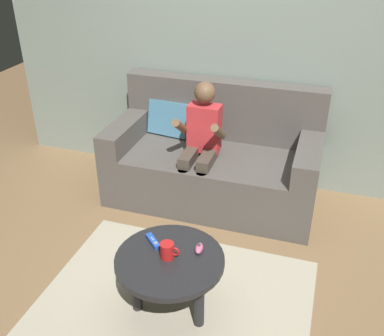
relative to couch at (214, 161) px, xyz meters
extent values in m
plane|color=olive|center=(0.09, -1.21, -0.32)|extent=(8.25, 8.25, 0.00)
cube|color=gray|center=(0.09, 0.39, 0.93)|extent=(4.12, 0.05, 2.50)
cube|color=#56514C|center=(0.01, -0.06, -0.11)|extent=(1.65, 0.80, 0.43)
cube|color=#56514C|center=(0.01, 0.26, 0.35)|extent=(1.65, 0.16, 0.49)
cube|color=#56514C|center=(-0.73, -0.06, 0.20)|extent=(0.18, 0.80, 0.19)
cube|color=#56514C|center=(0.74, -0.06, 0.20)|extent=(0.18, 0.80, 0.19)
cube|color=teal|center=(-0.44, 0.18, 0.25)|extent=(0.38, 0.22, 0.31)
cylinder|color=#4C4238|center=(-0.13, -0.40, -0.11)|extent=(0.08, 0.08, 0.43)
cylinder|color=#4C4238|center=(0.02, -0.40, -0.11)|extent=(0.08, 0.08, 0.43)
cube|color=#4C4238|center=(-0.13, -0.25, 0.14)|extent=(0.09, 0.30, 0.09)
cube|color=#4C4238|center=(0.02, -0.25, 0.14)|extent=(0.09, 0.30, 0.09)
cube|color=red|center=(-0.05, -0.10, 0.33)|extent=(0.24, 0.14, 0.37)
cylinder|color=brown|center=(-0.20, -0.23, 0.37)|extent=(0.06, 0.27, 0.21)
cylinder|color=brown|center=(0.09, -0.23, 0.37)|extent=(0.06, 0.27, 0.21)
sphere|color=brown|center=(-0.05, -0.10, 0.61)|extent=(0.16, 0.16, 0.16)
cylinder|color=#232326|center=(0.10, -1.31, 0.06)|extent=(0.62, 0.62, 0.04)
cylinder|color=#232326|center=(-0.09, -1.37, -0.14)|extent=(0.06, 0.06, 0.36)
cylinder|color=#232326|center=(0.30, -1.37, -0.14)|extent=(0.06, 0.06, 0.36)
cylinder|color=#232326|center=(0.10, -1.12, -0.14)|extent=(0.06, 0.06, 0.36)
cube|color=#BCB299|center=(0.10, -1.31, -0.32)|extent=(1.62, 1.36, 0.01)
cube|color=blue|center=(-0.03, -1.22, 0.09)|extent=(0.13, 0.12, 0.02)
cylinder|color=#99999E|center=(-0.01, -1.24, 0.10)|extent=(0.02, 0.02, 0.00)
cylinder|color=silver|center=(-0.03, -1.22, 0.10)|extent=(0.01, 0.01, 0.00)
cylinder|color=silver|center=(-0.05, -1.20, 0.10)|extent=(0.01, 0.01, 0.00)
ellipsoid|color=pink|center=(0.24, -1.21, 0.10)|extent=(0.05, 0.09, 0.04)
cylinder|color=#4C4C51|center=(0.24, -1.21, 0.12)|extent=(0.02, 0.02, 0.01)
cylinder|color=red|center=(0.09, -1.31, 0.12)|extent=(0.08, 0.08, 0.09)
torus|color=red|center=(0.14, -1.31, 0.13)|extent=(0.06, 0.01, 0.06)
camera|label=1|loc=(0.81, -3.10, 1.72)|focal=41.61mm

